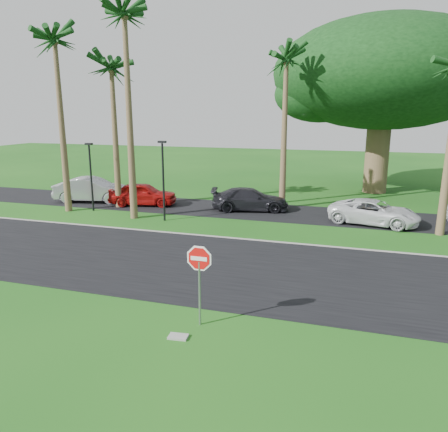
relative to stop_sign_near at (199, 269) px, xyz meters
The scene contains 17 objects.
ground 3.52m from the stop_sign_near, 99.46° to the left, with size 120.00×120.00×0.00m, color #164C13.
road 5.33m from the stop_sign_near, 95.71° to the left, with size 120.00×8.00×0.02m, color black.
parking_strip 15.61m from the stop_sign_near, 91.85° to the left, with size 120.00×5.00×0.02m, color black.
curb 9.23m from the stop_sign_near, 93.16° to the left, with size 120.00×0.12×0.06m, color gray.
stop_sign_near is the anchor object (origin of this frame).
palm_left_far 19.90m from the stop_sign_near, 138.37° to the left, with size 5.00×5.00×11.50m.
palm_left_mid 19.10m from the stop_sign_near, 128.16° to the left, with size 5.00×5.00×10.00m.
palm_left_near 17.07m from the stop_sign_near, 126.47° to the left, with size 5.00×5.00×12.50m.
palm_center 18.54m from the stop_sign_near, 91.68° to the left, with size 5.00×5.00×10.50m.
canopy_tree 26.58m from the stop_sign_near, 77.59° to the left, with size 16.50×16.50×13.12m.
streetlight_left 17.34m from the stop_sign_near, 133.83° to the left, with size 0.45×0.25×4.34m.
streetlight_right 13.24m from the stop_sign_near, 119.48° to the left, with size 0.45×0.25×4.64m.
car_silver 20.26m from the stop_sign_near, 132.39° to the left, with size 1.82×5.23×1.72m, color #9D9EA3.
car_red 17.87m from the stop_sign_near, 122.94° to the left, with size 1.83×4.54×1.55m, color #A60F0D.
car_dark 15.79m from the stop_sign_near, 98.60° to the left, with size 2.01×4.94×1.43m, color black.
car_minivan 15.17m from the stop_sign_near, 69.79° to the left, with size 2.29×4.96×1.38m, color silver.
utility_slab 2.00m from the stop_sign_near, 108.96° to the right, with size 0.55×0.35×0.06m, color gray.
Camera 1 is at (4.77, -14.27, 6.26)m, focal length 35.00 mm.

